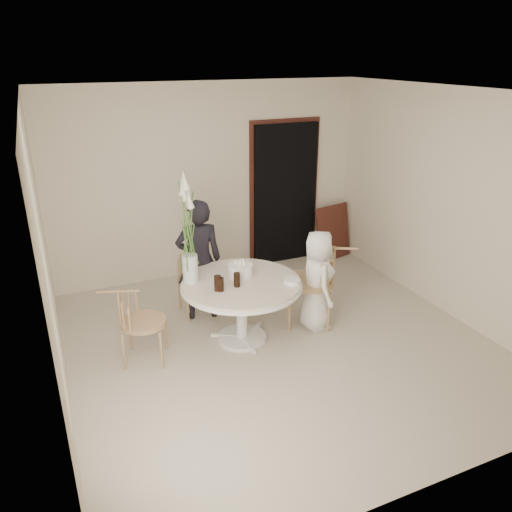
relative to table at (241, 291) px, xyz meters
name	(u,v)px	position (x,y,z in m)	size (l,w,h in m)	color
ground	(279,343)	(0.35, -0.25, -0.62)	(4.50, 4.50, 0.00)	beige
room_shell	(282,205)	(0.35, -0.25, 1.00)	(4.50, 4.50, 4.50)	silver
doorway	(285,195)	(1.50, 1.94, 0.43)	(1.00, 0.10, 2.10)	black
door_trim	(284,190)	(1.50, 1.98, 0.49)	(1.12, 0.03, 2.22)	#50231B
table	(241,291)	(0.00, 0.00, 0.00)	(1.33, 1.33, 0.73)	white
picture_frame	(333,232)	(2.24, 1.70, -0.20)	(0.63, 0.04, 0.85)	#50231B
chair_far	(194,270)	(-0.26, 0.92, -0.08)	(0.47, 0.50, 0.82)	tan
chair_right	(322,274)	(1.02, 0.00, 0.02)	(0.73, 0.71, 0.99)	tan
chair_left	(131,315)	(-1.19, 0.09, -0.08)	(0.58, 0.56, 0.82)	tan
girl	(199,260)	(-0.26, 0.70, 0.13)	(0.55, 0.36, 1.50)	black
boy	(317,280)	(0.92, -0.07, -0.02)	(0.59, 0.38, 1.20)	white
birthday_cake	(240,270)	(0.05, 0.15, 0.18)	(0.28, 0.28, 0.18)	white
cola_tumbler_a	(221,284)	(-0.28, -0.13, 0.19)	(0.07, 0.07, 0.15)	black
cola_tumbler_b	(237,279)	(-0.07, -0.05, 0.18)	(0.06, 0.06, 0.14)	black
cola_tumbler_c	(218,283)	(-0.31, -0.10, 0.20)	(0.08, 0.08, 0.17)	black
cola_tumbler_d	(237,280)	(-0.09, -0.10, 0.19)	(0.07, 0.07, 0.15)	black
plate_stack	(292,281)	(0.49, -0.26, 0.14)	(0.18, 0.18, 0.05)	white
flower_vase	(189,237)	(-0.50, 0.22, 0.63)	(0.17, 0.17, 1.23)	silver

